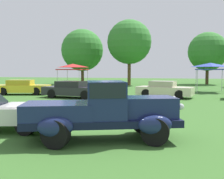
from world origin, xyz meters
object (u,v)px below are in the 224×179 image
at_px(show_car_charcoal, 73,90).
at_px(show_car_yellow, 22,87).
at_px(canopy_tent_left_field, 73,67).
at_px(canopy_tent_center_field, 210,66).
at_px(show_car_cream, 164,89).
at_px(feature_pickup_truck, 103,110).

bearing_deg(show_car_charcoal, show_car_yellow, 165.89).
xyz_separation_m(canopy_tent_left_field, canopy_tent_center_field, (13.81, -0.17, -0.00)).
distance_m(show_car_charcoal, show_car_cream, 6.75).
distance_m(feature_pickup_truck, show_car_yellow, 16.05).
height_order(feature_pickup_truck, canopy_tent_center_field, canopy_tent_center_field).
bearing_deg(canopy_tent_center_field, canopy_tent_left_field, 179.27).
bearing_deg(canopy_tent_left_field, feature_pickup_truck, -63.97).
xyz_separation_m(show_car_cream, canopy_tent_left_field, (-10.07, 6.29, 1.82)).
height_order(feature_pickup_truck, show_car_cream, feature_pickup_truck).
relative_size(show_car_charcoal, show_car_cream, 1.10).
height_order(show_car_yellow, canopy_tent_left_field, canopy_tent_left_field).
bearing_deg(show_car_yellow, canopy_tent_left_field, 77.39).
height_order(show_car_charcoal, canopy_tent_left_field, canopy_tent_left_field).
relative_size(feature_pickup_truck, show_car_cream, 1.07).
distance_m(show_car_cream, canopy_tent_left_field, 12.01).
relative_size(show_car_charcoal, canopy_tent_left_field, 1.73).
xyz_separation_m(show_car_yellow, show_car_charcoal, (5.14, -1.29, 0.00)).
distance_m(feature_pickup_truck, show_car_cream, 12.58).
bearing_deg(feature_pickup_truck, show_car_cream, 86.03).
relative_size(show_car_charcoal, canopy_tent_center_field, 1.73).
bearing_deg(show_car_charcoal, canopy_tent_left_field, 113.64).
xyz_separation_m(show_car_yellow, canopy_tent_left_field, (1.55, 6.91, 1.82)).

